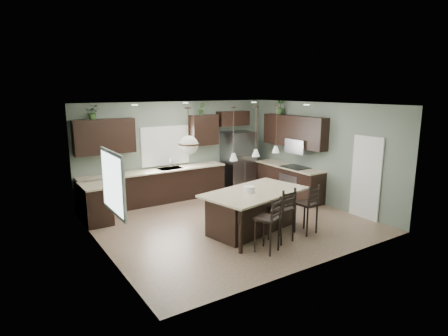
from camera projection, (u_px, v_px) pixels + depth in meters
ground at (230, 222)px, 9.02m from camera, size 6.00×6.00×0.00m
pantry_door at (366, 178)px, 9.13m from camera, size 0.04×0.82×2.04m
window_back at (165, 146)px, 10.74m from camera, size 1.35×0.02×1.00m
window_left at (112, 183)px, 6.46m from camera, size 0.02×1.10×1.00m
left_return_cabs at (96, 205)px, 8.89m from camera, size 0.60×0.90×0.90m
left_return_countertop at (95, 185)px, 8.80m from camera, size 0.66×0.96×0.04m
back_lower_cabs at (156, 187)px, 10.49m from camera, size 4.20×0.60×0.90m
back_countertop at (156, 171)px, 10.38m from camera, size 4.20×0.66×0.04m
sink_inset at (170, 169)px, 10.61m from camera, size 0.70×0.45×0.01m
faucet at (171, 164)px, 10.56m from camera, size 0.02×0.02×0.28m
back_upper_left at (104, 137)px, 9.60m from camera, size 1.55×0.34×0.90m
back_upper_right at (204, 130)px, 11.17m from camera, size 0.85×0.34×0.90m
fridge_header at (233, 118)px, 11.67m from camera, size 1.05×0.34×0.45m
right_lower_cabs at (289, 182)px, 11.09m from camera, size 0.60×2.35×0.90m
right_countertop at (289, 166)px, 10.98m from camera, size 0.66×2.35×0.04m
cooktop at (295, 167)px, 10.75m from camera, size 0.58×0.75×0.02m
wall_oven_front at (287, 185)px, 10.70m from camera, size 0.01×0.72×0.60m
right_upper_cabs at (294, 131)px, 10.85m from camera, size 0.34×2.35×0.90m
microwave at (299, 146)px, 10.68m from camera, size 0.40×0.75×0.40m
refrigerator at (238, 161)px, 11.78m from camera, size 0.90×0.74×1.85m
kitchen_island at (255, 211)px, 8.39m from camera, size 2.57×1.78×0.92m
serving_dish at (249, 190)px, 8.14m from camera, size 0.24×0.24×0.14m
bar_stool_left at (267, 224)px, 7.26m from camera, size 0.54×0.54×1.12m
bar_stool_center at (281, 214)px, 7.78m from camera, size 0.48×0.48×1.17m
bar_stool_right at (306, 209)px, 8.22m from camera, size 0.47×0.47×1.12m
pendant_left at (234, 134)px, 7.54m from camera, size 0.17×0.17×1.10m
pendant_center at (256, 131)px, 8.02m from camera, size 0.17×0.17×1.10m
pendant_right at (276, 129)px, 8.50m from camera, size 0.17×0.17×1.10m
chandelier at (188, 131)px, 7.35m from camera, size 0.41×0.41×0.94m
plant_back_left at (93, 112)px, 9.31m from camera, size 0.42×0.39×0.36m
plant_back_right at (201, 109)px, 10.96m from camera, size 0.25×0.23×0.37m
plant_right_wall at (280, 107)px, 11.19m from camera, size 0.30×0.30×0.43m
room_shell at (230, 153)px, 8.68m from camera, size 6.00×6.00×6.00m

